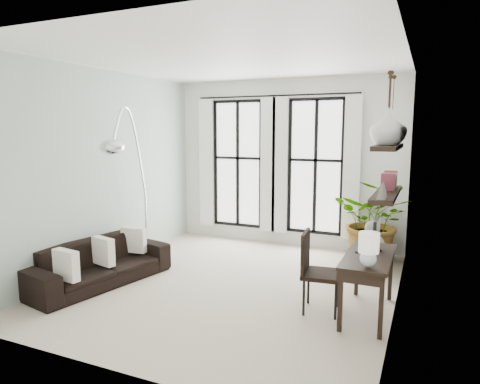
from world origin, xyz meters
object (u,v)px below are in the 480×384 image
Objects in this scene: sofa at (99,263)px; desk_chair at (315,266)px; plant at (375,221)px; desk at (368,260)px; buddha at (371,251)px; arc_lamp at (129,145)px.

desk_chair reaches higher than sofa.
plant is 1.42× the size of desk_chair.
sofa is at bearing -173.57° from desk.
desk_chair is (-0.62, -0.08, -0.14)m from desk.
sofa is 1.67× the size of desk.
desk is 1.73m from buddha.
plant is at bearing 30.82° from arc_lamp.
sofa is 1.50× the size of plant.
desk is at bearing -85.58° from plant.
sofa is 0.82× the size of arc_lamp.
sofa is 2.13× the size of desk_chair.
arc_lamp reaches higher than buddha.
buddha is (3.60, 2.11, 0.04)m from sofa.
desk_chair is at bearing -172.93° from desk.
sofa is 3.15m from desk_chair.
arc_lamp is (-3.64, 0.25, 1.30)m from desk.
plant is 1.11× the size of desk.
desk is at bearing -71.91° from sofa.
desk reaches higher than sofa.
plant reaches higher than desk_chair.
sofa is at bearing 179.95° from desk_chair.
buddha is at bearing 22.39° from arc_lamp.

